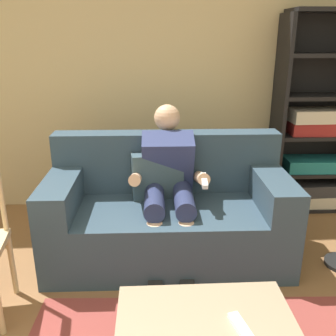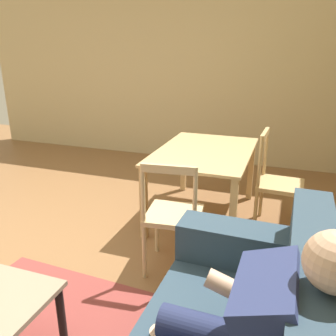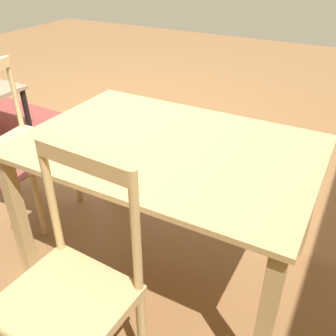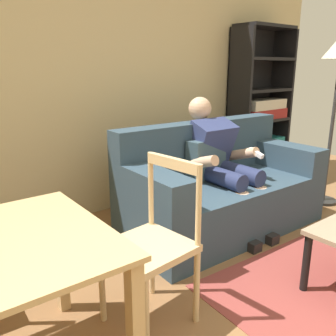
{
  "view_description": "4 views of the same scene",
  "coord_description": "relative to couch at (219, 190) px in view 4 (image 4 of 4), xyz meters",
  "views": [
    {
      "loc": [
        0.71,
        -0.69,
        1.68
      ],
      "look_at": [
        0.84,
        1.91,
        0.75
      ],
      "focal_mm": 40.0,
      "sensor_mm": 36.0,
      "label": 1
    },
    {
      "loc": [
        1.94,
        2.08,
        1.71
      ],
      "look_at": [
        -0.26,
        1.3,
        0.9
      ],
      "focal_mm": 37.35,
      "sensor_mm": 36.0,
      "label": 2
    },
    {
      "loc": [
        -2.08,
        2.62,
        1.52
      ],
      "look_at": [
        -1.37,
        1.3,
        0.6
      ],
      "focal_mm": 39.55,
      "sensor_mm": 36.0,
      "label": 3
    },
    {
      "loc": [
        -1.4,
        -0.17,
        1.43
      ],
      "look_at": [
        -0.26,
        1.3,
        0.9
      ],
      "focal_mm": 38.48,
      "sensor_mm": 36.0,
      "label": 4
    }
  ],
  "objects": [
    {
      "name": "dining_chair_facing_couch",
      "position": [
        -1.21,
        -0.67,
        0.12
      ],
      "size": [
        0.47,
        0.47,
        0.94
      ],
      "color": "#D1B27F",
      "rests_on": "ground_plane"
    },
    {
      "name": "bookshelf",
      "position": [
        1.52,
        0.81,
        0.4
      ],
      "size": [
        0.86,
        0.36,
        1.9
      ],
      "color": "black",
      "rests_on": "ground_plane"
    },
    {
      "name": "person_lounging",
      "position": [
        0.01,
        0.02,
        0.26
      ],
      "size": [
        0.6,
        0.96,
        1.16
      ],
      "color": "navy",
      "rests_on": "ground_plane"
    },
    {
      "name": "wall_back",
      "position": [
        -0.84,
        1.06,
        1.04
      ],
      "size": [
        6.71,
        0.12,
        2.78
      ],
      "primitive_type": "cube",
      "color": "#D1BC8C",
      "rests_on": "ground_plane"
    },
    {
      "name": "couch",
      "position": [
        0.0,
        0.0,
        0.0
      ],
      "size": [
        1.84,
        0.88,
        0.94
      ],
      "color": "#2D4251",
      "rests_on": "ground_plane"
    }
  ]
}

